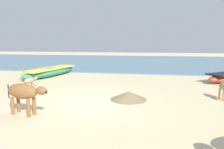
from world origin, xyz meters
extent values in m
plane|color=beige|center=(0.00, 0.00, 0.00)|extent=(80.00, 80.00, 0.00)
cube|color=slate|center=(0.00, 17.22, 0.04)|extent=(60.00, 20.00, 0.08)
ellipsoid|color=#338C66|center=(-3.99, 5.47, 0.28)|extent=(2.15, 4.97, 0.55)
cube|color=#EAD84C|center=(-3.99, 5.47, 0.51)|extent=(2.00, 4.40, 0.07)
cube|color=olive|center=(-4.07, 5.11, 0.43)|extent=(0.96, 0.32, 0.04)
cylinder|color=olive|center=(-4.47, 3.29, 0.65)|extent=(0.06, 0.06, 0.20)
ellipsoid|color=brown|center=(-1.32, -1.65, 0.73)|extent=(1.13, 0.63, 0.47)
ellipsoid|color=brown|center=(-0.62, -1.78, 0.81)|extent=(0.38, 0.28, 0.25)
sphere|color=#2D2119|center=(-0.47, -1.81, 0.78)|extent=(0.11, 0.11, 0.10)
cylinder|color=brown|center=(-0.99, -1.59, 0.27)|extent=(0.11, 0.11, 0.53)
cylinder|color=brown|center=(-1.03, -1.82, 0.27)|extent=(0.11, 0.11, 0.53)
cylinder|color=brown|center=(-1.60, -1.47, 0.27)|extent=(0.11, 0.11, 0.53)
cylinder|color=brown|center=(-1.64, -1.70, 0.27)|extent=(0.11, 0.11, 0.53)
cylinder|color=#2D2119|center=(-1.87, -1.54, 0.68)|extent=(0.03, 0.03, 0.44)
ellipsoid|color=tan|center=(-3.10, 1.61, 0.42)|extent=(0.39, 0.66, 0.27)
ellipsoid|color=tan|center=(-3.00, 2.00, 0.47)|extent=(0.17, 0.23, 0.15)
sphere|color=#2D2119|center=(-2.98, 2.09, 0.45)|extent=(0.07, 0.07, 0.06)
cylinder|color=tan|center=(-3.12, 1.80, 0.15)|extent=(0.06, 0.06, 0.31)
cylinder|color=tan|center=(-2.99, 1.76, 0.15)|extent=(0.06, 0.06, 0.31)
cylinder|color=tan|center=(-3.21, 1.45, 0.15)|extent=(0.06, 0.06, 0.31)
cylinder|color=tan|center=(-3.08, 1.42, 0.15)|extent=(0.06, 0.06, 0.31)
cylinder|color=#2D2119|center=(-3.18, 1.29, 0.39)|extent=(0.02, 0.02, 0.25)
cylinder|color=tan|center=(5.33, 1.50, 0.19)|extent=(0.07, 0.07, 0.37)
cylinder|color=tan|center=(5.17, 1.47, 0.19)|extent=(0.07, 0.07, 0.37)
cylinder|color=#2D2119|center=(5.22, 1.66, 0.48)|extent=(0.02, 0.02, 0.31)
cone|color=#7A6647|center=(1.66, 0.65, 0.16)|extent=(1.85, 1.85, 0.32)
camera|label=1|loc=(2.45, -7.24, 2.18)|focal=33.72mm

